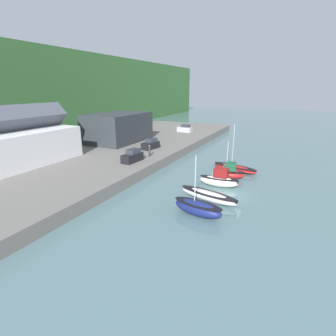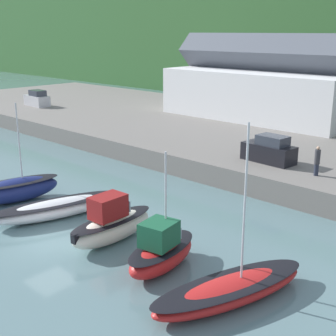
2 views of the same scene
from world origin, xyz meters
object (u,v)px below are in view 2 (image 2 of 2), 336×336
Objects in this scene: moored_boat_3 at (161,251)px; moored_boat_4 at (230,290)px; moored_boat_0 at (17,189)px; parked_car_2 at (37,99)px; parked_car_1 at (269,151)px; person_on_quay at (317,161)px; moored_boat_1 at (56,208)px; moored_boat_2 at (112,224)px.

moored_boat_4 is at bearing -10.08° from moored_boat_3.
moored_boat_0 is 0.82× the size of moored_boat_4.
parked_car_1 is at bearing -91.31° from parked_car_2.
moored_boat_4 is 17.94m from parked_car_1.
moored_boat_3 is 15.25m from person_on_quay.
moored_boat_0 is at bearing -134.90° from person_on_quay.
parked_car_2 is (-32.37, 18.66, 2.02)m from moored_boat_1.
moored_boat_0 reaches higher than moored_boat_3.
parked_car_2 is (-46.42, 18.90, 2.09)m from moored_boat_4.
moored_boat_3 is at bearing 10.21° from moored_boat_0.
moored_boat_3 is 16.44m from parked_car_1.
parked_car_2 is 43.03m from person_on_quay.
moored_boat_2 is 1.35× the size of parked_car_1.
parked_car_1 reaches higher than moored_boat_2.
moored_boat_2 is at bearing -166.66° from moored_boat_4.
parked_car_1 reaches higher than person_on_quay.
person_on_quay is at bearing 55.41° from moored_boat_0.
parked_car_2 is at bearing 173.64° from moored_boat_4.
moored_boat_0 is 3.28× the size of person_on_quay.
person_on_quay is (15.05, 15.10, 1.93)m from moored_boat_0.
moored_boat_0 reaches higher than moored_boat_2.
parked_car_2 is (-42.11, 18.89, 1.67)m from moored_boat_3.
moored_boat_1 is at bearing -125.19° from person_on_quay.
person_on_quay is (5.07, 14.76, 1.77)m from moored_boat_2.
moored_boat_3 is 46.19m from parked_car_2.
parked_car_1 is 2.01× the size of person_on_quay.
moored_boat_3 is (9.74, -0.23, 0.35)m from moored_boat_1.
moored_boat_3 is at bearing -163.29° from parked_car_1.
moored_boat_4 reaches higher than parked_car_2.
parked_car_1 is at bearing 169.45° from person_on_quay.
moored_boat_1 is at bearing 168.62° from moored_boat_3.
moored_boat_2 is (5.43, 0.13, 0.44)m from moored_boat_1.
person_on_quay is at bearing 68.62° from moored_boat_1.
moored_boat_0 reaches higher than parked_car_2.
moored_boat_4 is 3.98× the size of person_on_quay.
person_on_quay is (10.50, 14.89, 2.20)m from moored_boat_1.
moored_boat_1 is at bearing 179.37° from moored_boat_2.
moored_boat_4 reaches higher than moored_boat_2.
parked_car_2 reaches higher than moored_boat_1.
moored_boat_4 reaches higher than moored_boat_3.
moored_boat_0 is at bearing -163.57° from moored_boat_1.
moored_boat_3 is at bearing -164.28° from moored_boat_4.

